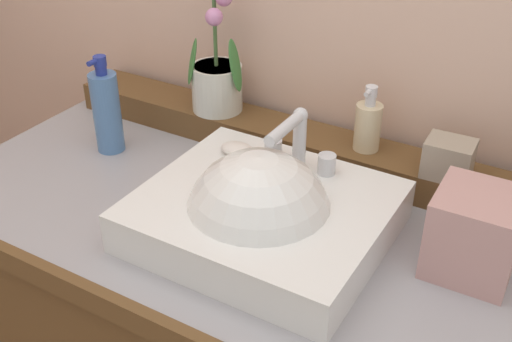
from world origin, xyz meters
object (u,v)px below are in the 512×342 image
(lotion_bottle, at_px, (107,111))
(tissue_box, at_px, (475,233))
(soap_dispenser, at_px, (368,125))
(sink_basin, at_px, (261,219))
(potted_plant, at_px, (217,77))
(trinket_box, at_px, (449,159))
(soap_bar, at_px, (238,150))

(lotion_bottle, distance_m, tissue_box, 0.75)
(soap_dispenser, height_order, lotion_bottle, lotion_bottle)
(soap_dispenser, distance_m, tissue_box, 0.31)
(sink_basin, bearing_deg, potted_plant, 134.36)
(trinket_box, distance_m, tissue_box, 0.18)
(soap_dispenser, bearing_deg, tissue_box, -35.17)
(soap_dispenser, relative_size, lotion_bottle, 0.62)
(potted_plant, relative_size, lotion_bottle, 1.53)
(soap_bar, height_order, soap_dispenser, soap_dispenser)
(soap_dispenser, relative_size, trinket_box, 1.57)
(potted_plant, xyz_separation_m, lotion_bottle, (-0.16, -0.17, -0.05))
(sink_basin, bearing_deg, soap_bar, 135.89)
(sink_basin, distance_m, trinket_box, 0.35)
(soap_bar, height_order, lotion_bottle, lotion_bottle)
(sink_basin, xyz_separation_m, soap_dispenser, (0.07, 0.27, 0.07))
(tissue_box, bearing_deg, soap_bar, 178.65)
(potted_plant, bearing_deg, tissue_box, -16.50)
(sink_basin, distance_m, soap_dispenser, 0.29)
(soap_dispenser, bearing_deg, lotion_bottle, -160.94)
(lotion_bottle, bearing_deg, trinket_box, 13.07)
(soap_dispenser, height_order, tissue_box, soap_dispenser)
(soap_bar, xyz_separation_m, tissue_box, (0.44, -0.01, -0.02))
(sink_basin, xyz_separation_m, soap_bar, (-0.11, 0.11, 0.05))
(soap_bar, distance_m, trinket_box, 0.38)
(soap_bar, bearing_deg, soap_dispenser, 42.16)
(potted_plant, relative_size, tissue_box, 2.30)
(tissue_box, bearing_deg, sink_basin, -163.33)
(potted_plant, bearing_deg, trinket_box, -1.95)
(lotion_bottle, bearing_deg, soap_bar, 0.97)
(potted_plant, distance_m, tissue_box, 0.62)
(sink_basin, bearing_deg, lotion_bottle, 166.48)
(potted_plant, distance_m, trinket_box, 0.50)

